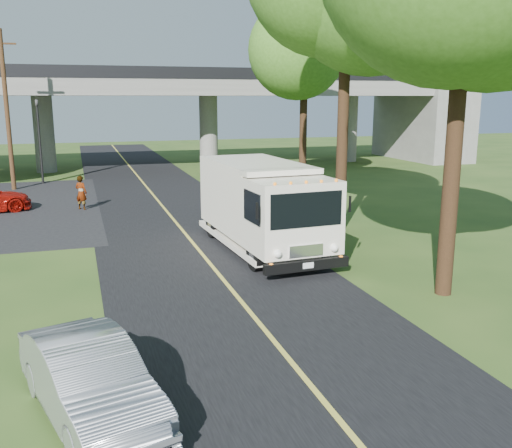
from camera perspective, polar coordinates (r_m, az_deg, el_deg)
name	(u,v)px	position (r m, az deg, el deg)	size (l,w,h in m)	color
ground	(265,331)	(13.40, 0.92, -10.69)	(120.00, 120.00, 0.00)	#2B4719
road	(185,234)	(22.65, -7.08, -1.01)	(7.00, 90.00, 0.02)	black
lane_line	(185,234)	(22.64, -7.08, -0.96)	(0.12, 90.00, 0.01)	gold
overpass	(129,107)	(43.85, -12.62, 11.31)	(54.00, 10.00, 7.30)	slate
traffic_signal	(39,132)	(37.79, -20.88, 8.58)	(0.18, 0.22, 5.20)	black
utility_pole	(7,110)	(35.86, -23.65, 10.43)	(1.60, 0.26, 9.00)	#472D19
tree_right_far	(309,43)	(34.26, 5.33, 17.56)	(5.77, 5.67, 10.99)	#382314
step_van	(263,204)	(19.88, 0.68, 2.06)	(3.12, 7.45, 3.06)	silver
silver_sedan	(89,379)	(10.27, -16.32, -14.69)	(1.43, 4.09, 1.35)	gray
pedestrian	(81,193)	(28.52, -17.08, 3.01)	(0.60, 0.40, 1.65)	gray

